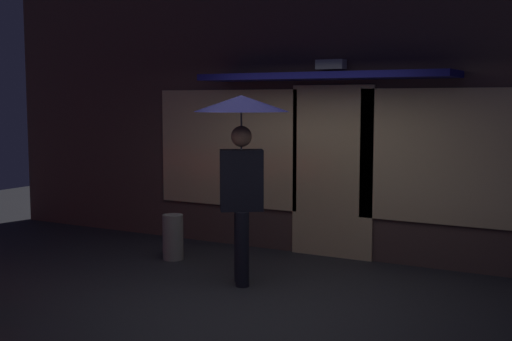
{
  "coord_description": "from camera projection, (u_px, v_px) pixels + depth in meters",
  "views": [
    {
      "loc": [
        3.25,
        -5.67,
        2.0
      ],
      "look_at": [
        -0.18,
        0.5,
        1.26
      ],
      "focal_mm": 46.82,
      "sensor_mm": 36.0,
      "label": 1
    }
  ],
  "objects": [
    {
      "name": "ground_plane",
      "position": [
        247.0,
        300.0,
        6.71
      ],
      "size": [
        18.0,
        18.0,
        0.0
      ],
      "primitive_type": "plane",
      "color": "#2D2D33"
    },
    {
      "name": "person_with_umbrella",
      "position": [
        241.0,
        140.0,
        7.15
      ],
      "size": [
        1.03,
        1.03,
        2.06
      ],
      "rotation": [
        0.0,
        0.0,
        0.6
      ],
      "color": "black",
      "rests_on": "ground"
    },
    {
      "name": "sidewalk_bollard",
      "position": [
        173.0,
        237.0,
        8.42
      ],
      "size": [
        0.26,
        0.26,
        0.57
      ],
      "primitive_type": "cylinder",
      "color": "#9E998E",
      "rests_on": "ground"
    },
    {
      "name": "building_facade",
      "position": [
        338.0,
        111.0,
        8.55
      ],
      "size": [
        10.96,
        1.0,
        3.76
      ],
      "color": "brown",
      "rests_on": "ground"
    }
  ]
}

